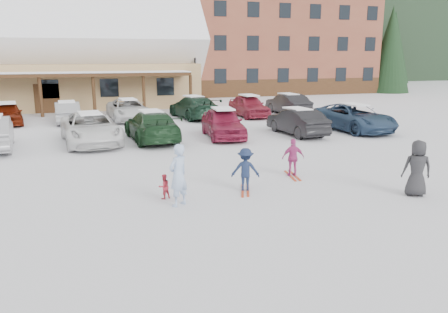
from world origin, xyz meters
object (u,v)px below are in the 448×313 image
object	(u,v)px
parked_car_3	(151,126)
toddler_red	(164,187)
parked_car_11	(194,107)
parked_car_12	(249,106)
parked_car_4	(223,123)
child_magenta	(293,158)
alpine_hotel	(247,17)
adult_skier	(178,175)
parked_car_8	(8,114)
child_navy	(245,170)
day_lodge	(24,59)
lamp_post	(195,68)
parked_car_5	(297,122)
parked_car_2	(91,128)
parked_car_9	(67,112)
parked_car_10	(128,110)
parked_car_6	(354,118)
parked_car_13	(288,104)
bystander_dark	(417,168)

from	to	relation	value
parked_car_3	toddler_red	bearing A→B (deg)	79.81
parked_car_11	parked_car_12	xyz separation A→B (m)	(3.96, -0.30, -0.00)
toddler_red	parked_car_4	size ratio (longest dim) A/B	0.17
child_magenta	parked_car_3	bearing A→B (deg)	-55.27
alpine_hotel	toddler_red	world-z (taller)	alpine_hotel
adult_skier	parked_car_8	size ratio (longest dim) A/B	0.45
child_navy	parked_car_4	distance (m)	9.46
child_magenta	parked_car_3	world-z (taller)	parked_car_3
day_lodge	lamp_post	bearing A→B (deg)	-13.27
day_lodge	child_navy	distance (m)	29.57
parked_car_11	parked_car_5	bearing A→B (deg)	107.66
parked_car_2	parked_car_11	size ratio (longest dim) A/B	1.04
day_lodge	toddler_red	size ratio (longest dim) A/B	37.79
parked_car_9	day_lodge	bearing A→B (deg)	-75.49
toddler_red	parked_car_11	world-z (taller)	parked_car_11
parked_car_10	parked_car_12	bearing A→B (deg)	-9.98
parked_car_5	alpine_hotel	bearing A→B (deg)	-109.21
day_lodge	toddler_red	bearing A→B (deg)	-75.56
toddler_red	parked_car_9	world-z (taller)	parked_car_9
child_magenta	child_navy	bearing A→B (deg)	36.47
alpine_hotel	adult_skier	size ratio (longest dim) A/B	17.17
child_magenta	adult_skier	bearing A→B (deg)	32.22
child_magenta	parked_car_11	size ratio (longest dim) A/B	0.26
parked_car_6	parked_car_8	world-z (taller)	parked_car_6
adult_skier	child_magenta	world-z (taller)	adult_skier
parked_car_6	parked_car_13	world-z (taller)	parked_car_6
day_lodge	parked_car_2	xyz separation A→B (m)	(5.07, -18.22, -3.18)
parked_car_11	parked_car_2	bearing A→B (deg)	37.46
parked_car_6	parked_car_12	bearing A→B (deg)	110.24
lamp_post	parked_car_6	bearing A→B (deg)	-69.34
toddler_red	parked_car_10	world-z (taller)	parked_car_10
parked_car_3	parked_car_6	bearing A→B (deg)	173.58
parked_car_2	child_navy	bearing A→B (deg)	-70.44
alpine_hotel	lamp_post	size ratio (longest dim) A/B	5.51
adult_skier	toddler_red	world-z (taller)	adult_skier
parked_car_2	parked_car_9	distance (m)	7.67
parked_car_5	parked_car_6	xyz separation A→B (m)	(3.72, 0.25, 0.04)
child_navy	parked_car_6	xyz separation A→B (m)	(9.88, 9.10, 0.07)
bystander_dark	parked_car_11	distance (m)	18.97
parked_car_11	toddler_red	bearing A→B (deg)	64.94
parked_car_3	parked_car_5	distance (m)	7.92
lamp_post	adult_skier	xyz separation A→B (m)	(-6.43, -25.23, -2.34)
parked_car_8	day_lodge	bearing A→B (deg)	80.90
adult_skier	bystander_dark	size ratio (longest dim) A/B	1.04
parked_car_8	parked_car_9	xyz separation A→B (m)	(3.56, -0.40, -0.00)
parked_car_6	parked_car_3	bearing A→B (deg)	171.57
parked_car_3	parked_car_8	size ratio (longest dim) A/B	1.30
day_lodge	parked_car_9	world-z (taller)	day_lodge
day_lodge	adult_skier	world-z (taller)	day_lodge
parked_car_12	parked_car_3	bearing A→B (deg)	-140.71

